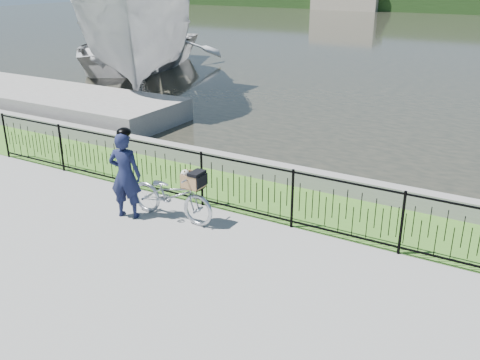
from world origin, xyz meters
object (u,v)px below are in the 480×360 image
Objects in this scene: bicycle_rig at (172,194)px; cyclist at (125,174)px; boat_near at (139,30)px; boat_far at (133,48)px; dock at (47,100)px.

cyclist reaches higher than bicycle_rig.
boat_near is (-8.48, 9.28, 1.81)m from bicycle_rig.
boat_far is at bearing 134.77° from boat_near.
bicycle_rig is 0.16× the size of boat_near.
cyclist is (-0.82, -0.36, 0.38)m from bicycle_rig.
dock is at bearing -94.68° from boat_near.
boat_near reaches higher than bicycle_rig.
cyclist is 12.40m from boat_near.
dock is 9.51m from cyclist.
boat_near reaches higher than dock.
bicycle_rig is at bearing -46.93° from boat_far.
dock is 5.41× the size of bicycle_rig.
cyclist is 17.03m from boat_far.
boat_near is (0.38, 4.58, 1.95)m from dock.
cyclist is at bearing -49.78° from boat_far.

